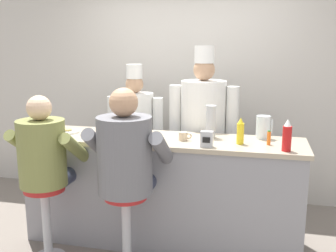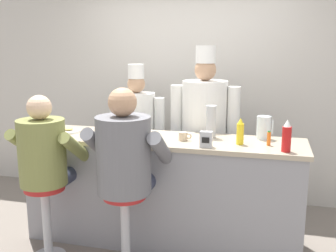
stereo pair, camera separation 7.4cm
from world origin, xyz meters
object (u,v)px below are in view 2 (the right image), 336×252
diner_seated_olive (45,157)px  coffee_mug_tan (183,136)px  water_pitcher_clear (264,128)px  napkin_dispenser_chrome (206,139)px  mustard_bottle_yellow (240,132)px  ketchup_bottle_red (287,137)px  cook_in_whites_near (137,131)px  cook_in_whites_far (204,127)px  cereal_bowl (125,136)px  diner_seated_grey (125,159)px  cup_stack_steel (211,122)px  hot_sauce_bottle_orange (269,139)px  breakfast_plate (68,131)px

diner_seated_olive → coffee_mug_tan: bearing=23.5°
water_pitcher_clear → napkin_dispenser_chrome: water_pitcher_clear is taller
napkin_dispenser_chrome → diner_seated_olive: size_ratio=0.09×
mustard_bottle_yellow → ketchup_bottle_red: bearing=-21.3°
cook_in_whites_near → cook_in_whites_far: 0.80m
cereal_bowl → coffee_mug_tan: 0.53m
diner_seated_grey → cup_stack_steel: bearing=48.0°
hot_sauce_bottle_orange → cereal_bowl: hot_sauce_bottle_orange is taller
cook_in_whites_far → diner_seated_grey: bearing=-112.2°
ketchup_bottle_red → hot_sauce_bottle_orange: ketchup_bottle_red is taller
diner_seated_olive → napkin_dispenser_chrome: bearing=12.5°
cereal_bowl → cook_in_whites_far: (0.60, 0.71, -0.03)m
hot_sauce_bottle_orange → diner_seated_grey: diner_seated_grey is taller
cup_stack_steel → water_pitcher_clear: bearing=7.5°
coffee_mug_tan → napkin_dispenser_chrome: 0.29m
coffee_mug_tan → cook_in_whites_near: bearing=132.6°
ketchup_bottle_red → coffee_mug_tan: size_ratio=2.21×
hot_sauce_bottle_orange → ketchup_bottle_red: bearing=-51.5°
napkin_dispenser_chrome → diner_seated_grey: diner_seated_grey is taller
mustard_bottle_yellow → breakfast_plate: 1.65m
diner_seated_grey → cook_in_whites_near: 1.28m
cereal_bowl → napkin_dispenser_chrome: 0.76m
water_pitcher_clear → cereal_bowl: bearing=-165.2°
coffee_mug_tan → diner_seated_grey: (-0.37, -0.47, -0.10)m
ketchup_bottle_red → mustard_bottle_yellow: bearing=158.7°
water_pitcher_clear → cup_stack_steel: 0.47m
coffee_mug_tan → cook_in_whites_far: 0.64m
cook_in_whites_near → cook_in_whites_far: size_ratio=0.89×
coffee_mug_tan → diner_seated_olive: 1.20m
ketchup_bottle_red → breakfast_plate: ketchup_bottle_red is taller
mustard_bottle_yellow → cook_in_whites_near: bearing=147.0°
ketchup_bottle_red → diner_seated_grey: diner_seated_grey is taller
cup_stack_steel → coffee_mug_tan: bearing=-140.4°
ketchup_bottle_red → hot_sauce_bottle_orange: 0.22m
cup_stack_steel → ketchup_bottle_red: bearing=-27.3°
mustard_bottle_yellow → cup_stack_steel: size_ratio=0.78×
hot_sauce_bottle_orange → coffee_mug_tan: bearing=-179.1°
cup_stack_steel → diner_seated_grey: size_ratio=0.19×
ketchup_bottle_red → breakfast_plate: size_ratio=1.13×
hot_sauce_bottle_orange → cook_in_whites_far: size_ratio=0.07×
mustard_bottle_yellow → hot_sauce_bottle_orange: size_ratio=1.85×
cook_in_whites_near → cereal_bowl: bearing=-77.8°
mustard_bottle_yellow → water_pitcher_clear: mustard_bottle_yellow is taller
ketchup_bottle_red → diner_seated_grey: 1.29m
cereal_bowl → hot_sauce_bottle_orange: bearing=4.1°
breakfast_plate → cook_in_whites_far: 1.37m
ketchup_bottle_red → napkin_dispenser_chrome: 0.64m
cup_stack_steel → napkin_dispenser_chrome: bearing=-87.5°
cup_stack_steel → cook_in_whites_near: (-0.92, 0.59, -0.26)m
ketchup_bottle_red → diner_seated_olive: size_ratio=0.18×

